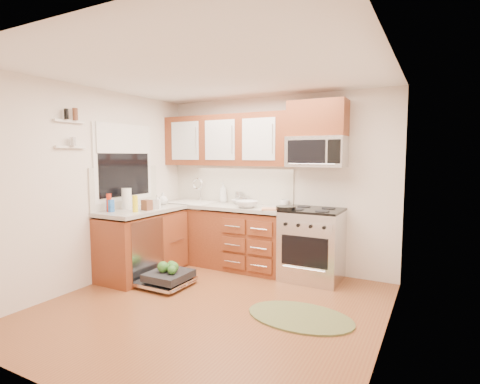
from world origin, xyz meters
The scene contains 38 objects.
floor centered at (0.00, 0.00, 0.00)m, with size 3.50×3.50×0.00m, color brown.
ceiling centered at (0.00, 0.00, 2.50)m, with size 3.50×3.50×0.00m, color white.
wall_back centered at (0.00, 1.75, 1.25)m, with size 3.50×0.04×2.50m, color silver.
wall_front centered at (0.00, -1.75, 1.25)m, with size 3.50×0.04×2.50m, color silver.
wall_left centered at (-1.75, 0.00, 1.25)m, with size 0.04×3.50×2.50m, color silver.
wall_right centered at (1.75, 0.00, 1.25)m, with size 0.04×3.50×2.50m, color silver.
base_cabinet_back centered at (-0.73, 1.45, 0.42)m, with size 2.05×0.60×0.85m, color #5B2714.
base_cabinet_left centered at (-1.45, 0.52, 0.42)m, with size 0.60×1.25×0.85m, color #5B2714.
countertop_back centered at (-0.72, 1.44, 0.90)m, with size 2.07×0.64×0.05m, color #B5AFA5.
countertop_left centered at (-1.44, 0.53, 0.90)m, with size 0.64×1.27×0.05m, color #B5AFA5.
backsplash_back centered at (-0.73, 1.74, 1.21)m, with size 2.05×0.02×0.57m, color beige.
backsplash_left centered at (-1.74, 0.52, 1.21)m, with size 0.02×1.25×0.57m, color beige.
upper_cabinets centered at (-0.73, 1.57, 1.88)m, with size 2.05×0.35×0.75m, color #5B2714, non-canonical shape.
cabinet_over_mw centered at (0.68, 1.57, 2.13)m, with size 0.76×0.35×0.47m, color #5B2714.
range centered at (0.68, 1.43, 0.47)m, with size 0.76×0.64×0.95m, color silver, non-canonical shape.
microwave centered at (0.68, 1.55, 1.70)m, with size 0.76×0.38×0.40m, color silver, non-canonical shape.
sink centered at (-1.25, 1.42, 0.80)m, with size 0.62×0.50×0.26m, color white, non-canonical shape.
dishwasher centered at (-0.86, 0.30, 0.10)m, with size 0.70×0.60×0.20m, color silver, non-canonical shape.
window centered at (-1.74, 0.50, 1.55)m, with size 0.03×1.05×1.05m, color white, non-canonical shape.
window_blind centered at (-1.71, 0.50, 1.88)m, with size 0.02×0.96×0.40m, color white.
shelf_upper centered at (-1.72, -0.35, 2.05)m, with size 0.04×0.40×0.03m, color white.
shelf_lower centered at (-1.72, -0.35, 1.75)m, with size 0.04×0.40×0.03m, color white.
rug centered at (0.94, 0.21, 0.01)m, with size 1.10×0.72×0.02m, color olive, non-canonical shape.
skillet centered at (0.40, 1.18, 0.97)m, with size 0.26×0.26×0.05m, color black.
stock_pot centered at (-0.44, 1.60, 0.98)m, with size 0.19×0.19×0.11m, color silver.
cutting_board centered at (0.18, 1.26, 0.94)m, with size 0.29×0.19×0.02m, color #B87D54.
canister centered at (-0.54, 1.65, 1.02)m, with size 0.11×0.11×0.18m, color silver.
paper_towel_roll centered at (-1.59, 0.38, 1.07)m, with size 0.13×0.13×0.29m, color white.
mustard_bottle centered at (-1.30, 0.25, 1.03)m, with size 0.07×0.07×0.21m, color yellow.
red_bottle centered at (-1.62, 0.11, 1.04)m, with size 0.06×0.06×0.23m, color red.
wooden_box centered at (-1.29, 0.45, 0.99)m, with size 0.14×0.10×0.14m, color brown.
blue_carton centered at (-1.60, 0.11, 1.00)m, with size 0.10×0.06×0.16m, color blue.
bowl_a centered at (-0.46, 1.59, 0.96)m, with size 0.28×0.28×0.07m, color #999999.
bowl_b centered at (-0.22, 1.28, 0.97)m, with size 0.31×0.31×0.10m, color #999999.
cup centered at (0.20, 1.65, 0.98)m, with size 0.13×0.13×0.10m, color #999999.
soap_bottle_a centered at (-0.82, 1.65, 1.08)m, with size 0.12×0.12×0.31m, color #999999.
soap_bottle_b centered at (-1.28, 0.64, 1.02)m, with size 0.09×0.09×0.19m, color #999999.
soap_bottle_c centered at (-1.47, 0.99, 1.02)m, with size 0.14×0.14×0.18m, color #999999.
Camera 1 is at (2.14, -3.32, 1.65)m, focal length 28.00 mm.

